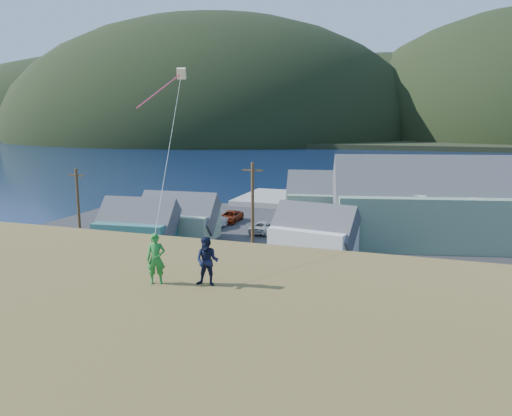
% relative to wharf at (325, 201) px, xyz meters
% --- Properties ---
extents(ground, '(900.00, 900.00, 0.00)m').
position_rel_wharf_xyz_m(ground, '(6.00, -40.00, -0.45)').
color(ground, '#0A1638').
rests_on(ground, ground).
extents(grass_strip, '(110.00, 8.00, 0.10)m').
position_rel_wharf_xyz_m(grass_strip, '(6.00, -42.00, -0.40)').
color(grass_strip, '#4C3D19').
rests_on(grass_strip, ground).
extents(waterfront_lot, '(72.00, 36.00, 0.12)m').
position_rel_wharf_xyz_m(waterfront_lot, '(6.00, -23.00, -0.39)').
color(waterfront_lot, '#28282B').
rests_on(waterfront_lot, ground).
extents(wharf, '(26.00, 14.00, 0.90)m').
position_rel_wharf_xyz_m(wharf, '(0.00, 0.00, 0.00)').
color(wharf, gray).
rests_on(wharf, ground).
extents(far_shore, '(900.00, 320.00, 2.00)m').
position_rel_wharf_xyz_m(far_shore, '(6.00, 290.00, 0.55)').
color(far_shore, black).
rests_on(far_shore, ground).
extents(far_hills, '(760.00, 265.00, 143.00)m').
position_rel_wharf_xyz_m(far_hills, '(41.59, 239.38, 1.55)').
color(far_hills, black).
rests_on(far_hills, ground).
extents(lodge, '(32.82, 15.82, 11.13)m').
position_rel_wharf_xyz_m(lodge, '(20.74, -19.54, 3.84)').
color(lodge, slate).
rests_on(lodge, waterfront_lot).
extents(shed_teal, '(8.28, 6.16, 6.13)m').
position_rel_wharf_xyz_m(shed_teal, '(-12.98, -31.53, 1.85)').
color(shed_teal, '#317370').
rests_on(shed_teal, waterfront_lot).
extents(shed_palegreen_near, '(8.80, 5.82, 6.15)m').
position_rel_wharf_xyz_m(shed_palegreen_near, '(-10.81, -27.05, 1.88)').
color(shed_palegreen_near, slate).
rests_on(shed_palegreen_near, waterfront_lot).
extents(shed_white, '(8.41, 6.23, 6.14)m').
position_rel_wharf_xyz_m(shed_white, '(4.58, -29.44, 1.92)').
color(shed_white, white).
rests_on(shed_white, waterfront_lot).
extents(shed_palegreen_far, '(12.31, 8.30, 7.67)m').
position_rel_wharf_xyz_m(shed_palegreen_far, '(3.10, -11.77, 2.47)').
color(shed_palegreen_far, slate).
rests_on(shed_palegreen_far, waterfront_lot).
extents(utility_poles, '(37.24, 0.24, 9.55)m').
position_rel_wharf_xyz_m(utility_poles, '(2.88, -38.50, 4.06)').
color(utility_poles, '#47331E').
rests_on(utility_poles, waterfront_lot).
extents(parked_cars, '(24.66, 12.55, 1.53)m').
position_rel_wharf_xyz_m(parked_cars, '(-3.85, -17.95, 0.38)').
color(parked_cars, maroon).
rests_on(parked_cars, waterfront_lot).
extents(kite_flyer_green, '(0.78, 0.67, 1.81)m').
position_rel_wharf_xyz_m(kite_flyer_green, '(5.17, -59.09, 7.66)').
color(kite_flyer_green, '#238130').
rests_on(kite_flyer_green, hillside).
extents(kite_flyer_navy, '(0.91, 0.74, 1.74)m').
position_rel_wharf_xyz_m(kite_flyer_navy, '(6.97, -58.69, 7.62)').
color(kite_flyer_navy, '#131934').
rests_on(kite_flyer_navy, hillside).
extents(kite_rig, '(2.37, 4.86, 11.63)m').
position_rel_wharf_xyz_m(kite_rig, '(1.67, -50.30, 14.56)').
color(kite_rig, '#F8E2BC').
rests_on(kite_rig, ground).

